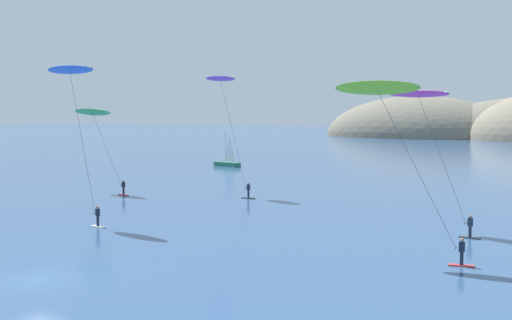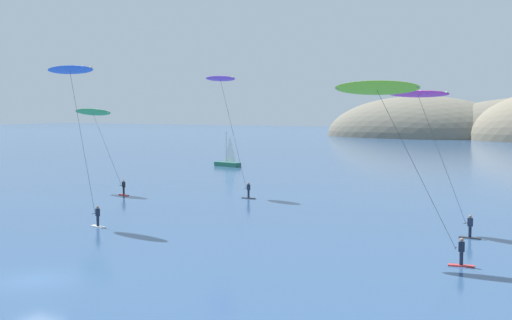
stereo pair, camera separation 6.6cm
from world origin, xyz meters
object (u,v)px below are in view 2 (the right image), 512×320
(kitesurfer_green, at_px, (95,117))
(kitesurfer_magenta, at_px, (422,104))
(sailboat_near, at_px, (226,162))
(kitesurfer_blue, at_px, (72,81))
(kitesurfer_purple, at_px, (222,88))
(kitesurfer_lime, at_px, (383,101))

(kitesurfer_green, height_order, kitesurfer_magenta, kitesurfer_magenta)
(sailboat_near, distance_m, kitesurfer_blue, 54.67)
(kitesurfer_purple, bearing_deg, kitesurfer_magenta, -22.70)
(kitesurfer_green, bearing_deg, sailboat_near, 96.69)
(kitesurfer_lime, bearing_deg, sailboat_near, 129.86)
(kitesurfer_magenta, relative_size, kitesurfer_blue, 0.84)
(sailboat_near, height_order, kitesurfer_blue, kitesurfer_blue)
(kitesurfer_green, relative_size, kitesurfer_lime, 0.85)
(sailboat_near, distance_m, kitesurfer_purple, 36.85)
(sailboat_near, relative_size, kitesurfer_green, 0.63)
(kitesurfer_magenta, bearing_deg, kitesurfer_lime, -88.30)
(kitesurfer_lime, distance_m, kitesurfer_blue, 26.06)
(kitesurfer_magenta, xyz_separation_m, kitesurfer_blue, (-25.68, -10.64, 1.88))
(kitesurfer_purple, height_order, kitesurfer_green, kitesurfer_purple)
(sailboat_near, xyz_separation_m, kitesurfer_blue, (16.50, -50.94, 11.02))
(kitesurfer_lime, bearing_deg, kitesurfer_purple, 139.76)
(kitesurfer_purple, bearing_deg, kitesurfer_blue, -94.16)
(kitesurfer_magenta, bearing_deg, sailboat_near, 136.31)
(kitesurfer_green, xyz_separation_m, kitesurfer_blue, (12.39, -15.88, 3.15))
(sailboat_near, xyz_separation_m, kitesurfer_magenta, (42.18, -40.30, 9.14))
(kitesurfer_green, distance_m, kitesurfer_blue, 20.39)
(kitesurfer_purple, height_order, kitesurfer_lime, kitesurfer_purple)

